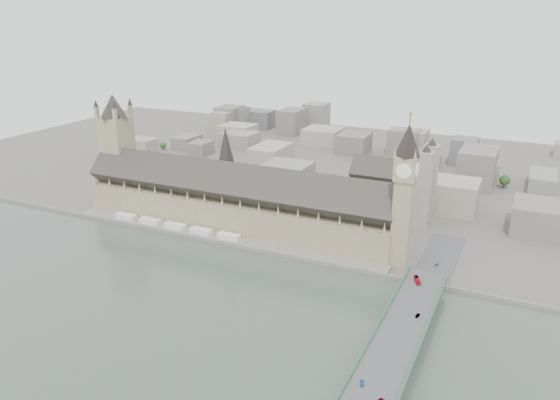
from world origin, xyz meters
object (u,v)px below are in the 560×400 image
at_px(red_bus_north, 417,280).
at_px(car_silver, 418,315).
at_px(westminster_abbey, 394,190).
at_px(victoria_tower, 117,145).
at_px(palace_of_westminster, 234,201).
at_px(westminster_bridge, 401,337).
at_px(elizabeth_tower, 405,186).
at_px(car_blue, 362,383).
at_px(car_approach, 436,265).

distance_m(red_bus_north, car_silver, 40.75).
relative_size(westminster_abbey, car_silver, 17.10).
distance_m(victoria_tower, car_silver, 308.44).
xyz_separation_m(palace_of_westminster, westminster_bridge, (162.00, -107.20, -17.58)).
relative_size(palace_of_westminster, red_bus_north, 26.29).
distance_m(palace_of_westminster, elizabeth_tower, 142.94).
xyz_separation_m(elizabeth_tower, car_blue, (18.72, -147.97, -47.13)).
distance_m(palace_of_westminster, victoria_tower, 126.41).
bearing_deg(car_blue, car_approach, 68.62).
height_order(victoria_tower, red_bus_north, victoria_tower).
distance_m(westminster_bridge, car_silver, 17.43).
bearing_deg(westminster_bridge, victoria_tower, 158.22).
height_order(elizabeth_tower, car_silver, elizabeth_tower).
xyz_separation_m(westminster_bridge, car_blue, (-5.28, -52.47, 5.83)).
bearing_deg(palace_of_westminster, red_bus_north, -18.09).
distance_m(car_blue, car_approach, 135.99).
bearing_deg(car_approach, car_blue, -82.95).
height_order(victoria_tower, westminster_abbey, victoria_tower).
relative_size(westminster_abbey, car_blue, 16.45).
distance_m(elizabeth_tower, red_bus_north, 64.66).
relative_size(westminster_abbey, red_bus_north, 6.75).
xyz_separation_m(westminster_abbey, red_bus_north, (47.55, -127.07, -13.43)).
bearing_deg(palace_of_westminster, westminster_bridge, -33.49).
bearing_deg(red_bus_north, elizabeth_tower, 94.13).
relative_size(westminster_bridge, car_blue, 78.62).
relative_size(elizabeth_tower, car_blue, 26.00).
distance_m(car_blue, car_silver, 68.88).
xyz_separation_m(westminster_bridge, car_approach, (3.05, 83.27, 5.79)).
distance_m(elizabeth_tower, car_silver, 97.24).
xyz_separation_m(palace_of_westminster, westminster_abbey, (110.92, 75.30, 2.38)).
distance_m(victoria_tower, car_blue, 327.39).
relative_size(red_bus_north, car_blue, 2.44).
bearing_deg(westminster_bridge, westminster_abbey, 105.64).
distance_m(palace_of_westminster, car_approach, 167.19).
distance_m(palace_of_westminster, westminster_abbey, 134.09).
bearing_deg(car_silver, victoria_tower, 171.42).
bearing_deg(westminster_bridge, palace_of_westminster, 146.51).
relative_size(palace_of_westminster, victoria_tower, 2.65).
bearing_deg(victoria_tower, red_bus_north, -11.70).
bearing_deg(westminster_bridge, car_silver, 71.83).
xyz_separation_m(car_silver, car_approach, (-2.08, 67.64, 0.01)).
relative_size(palace_of_westminster, car_silver, 66.63).
distance_m(victoria_tower, red_bus_north, 289.72).
height_order(palace_of_westminster, car_approach, palace_of_westminster).
height_order(car_blue, car_silver, car_blue).
xyz_separation_m(car_blue, car_silver, (10.41, 68.09, -0.05)).
bearing_deg(car_approach, palace_of_westminster, -177.69).
distance_m(westminster_bridge, red_bus_north, 55.93).
height_order(palace_of_westminster, elizabeth_tower, elizabeth_tower).
xyz_separation_m(westminster_bridge, car_silver, (5.13, 15.62, 5.78)).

